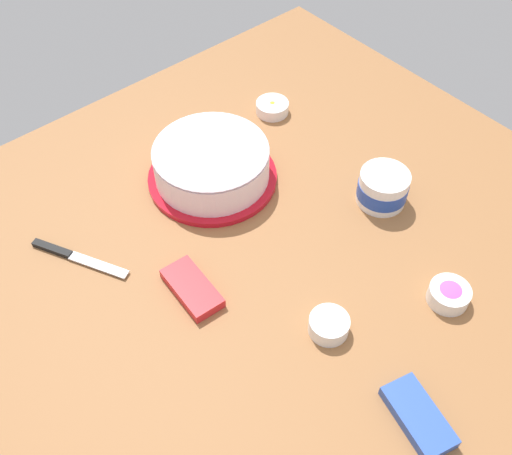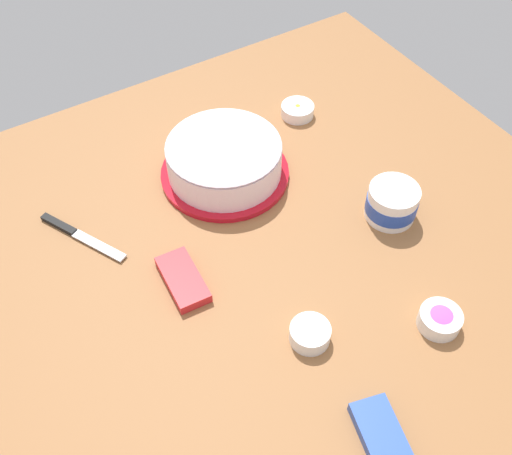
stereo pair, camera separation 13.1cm
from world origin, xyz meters
The scene contains 9 objects.
ground_plane centered at (0.00, 0.00, 0.00)m, with size 1.54×1.54×0.00m, color #936038.
frosted_cake centered at (-0.32, 0.06, 0.05)m, with size 0.31×0.31×0.11m.
frosting_tub centered at (-0.01, 0.32, 0.04)m, with size 0.12×0.12×0.08m.
spreading_knife centered at (-0.33, -0.32, 0.01)m, with size 0.22×0.13×0.01m.
sprinkle_bowl_yellow centered at (-0.42, 0.34, 0.02)m, with size 0.09×0.09×0.03m.
sprinkle_bowl_rainbow centered at (0.27, 0.21, 0.02)m, with size 0.09×0.09×0.04m.
sprinkle_bowl_blue centered at (0.16, -0.02, 0.02)m, with size 0.08×0.08×0.04m.
candy_box_lower centered at (-0.09, -0.17, 0.01)m, with size 0.14×0.07×0.02m, color red.
candy_box_upper centered at (0.39, -0.03, 0.01)m, with size 0.14×0.07×0.02m, color #2D51B2.
Camera 1 is at (0.53, -0.53, 1.04)m, focal length 42.03 mm.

